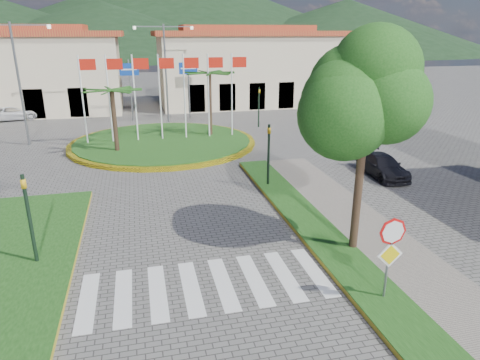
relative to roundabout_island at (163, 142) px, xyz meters
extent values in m
cube|color=gray|center=(6.00, -20.00, -0.10)|extent=(4.00, 28.00, 0.15)
cube|color=#194313|center=(4.80, -20.00, -0.09)|extent=(1.60, 28.00, 0.18)
cube|color=silver|center=(0.00, -18.00, -0.17)|extent=(8.00, 3.00, 0.01)
cylinder|color=yellow|center=(0.00, 0.00, -0.06)|extent=(12.70, 12.70, 0.24)
cylinder|color=#194313|center=(0.00, 0.00, -0.03)|extent=(12.00, 12.00, 0.30)
cylinder|color=black|center=(-3.00, -2.00, 1.85)|extent=(0.28, 0.28, 4.05)
cylinder|color=black|center=(3.50, 1.00, 2.16)|extent=(0.28, 0.28, 4.68)
cylinder|color=silver|center=(-5.00, 0.50, 2.82)|extent=(0.10, 0.10, 6.00)
cube|color=red|center=(-4.45, 0.50, 5.22)|extent=(1.00, 0.03, 0.70)
cylinder|color=silver|center=(-3.34, 0.50, 2.82)|extent=(0.10, 0.10, 6.00)
cube|color=red|center=(-2.79, 0.50, 5.22)|extent=(1.00, 0.03, 0.70)
cylinder|color=silver|center=(-1.67, 0.50, 2.82)|extent=(0.10, 0.10, 6.00)
cube|color=red|center=(-1.12, 0.50, 5.22)|extent=(1.00, 0.03, 0.70)
cylinder|color=silver|center=(0.00, 0.50, 2.82)|extent=(0.10, 0.10, 6.00)
cube|color=red|center=(0.55, 0.50, 5.22)|extent=(1.00, 0.03, 0.70)
cylinder|color=silver|center=(1.66, 0.50, 2.82)|extent=(0.10, 0.10, 6.00)
cube|color=red|center=(2.21, 0.50, 5.22)|extent=(1.00, 0.03, 0.70)
cylinder|color=silver|center=(3.33, 0.50, 2.82)|extent=(0.10, 0.10, 6.00)
cube|color=red|center=(3.88, 0.50, 5.22)|extent=(1.00, 0.03, 0.70)
cylinder|color=silver|center=(5.00, 0.50, 2.82)|extent=(0.10, 0.10, 6.00)
cube|color=red|center=(5.55, 0.50, 5.22)|extent=(1.00, 0.03, 0.70)
cylinder|color=slate|center=(4.90, -20.00, 1.07)|extent=(0.07, 0.07, 2.50)
cylinder|color=red|center=(4.90, -20.05, 2.07)|extent=(0.80, 0.03, 0.80)
cube|color=yellow|center=(4.90, -20.06, 1.37)|extent=(0.78, 0.03, 0.78)
cylinder|color=black|center=(5.50, -17.00, 2.02)|extent=(0.28, 0.28, 4.40)
ellipsoid|color=#194B14|center=(5.50, -17.00, 5.02)|extent=(3.60, 3.60, 3.20)
cylinder|color=black|center=(-5.20, -15.50, 1.42)|extent=(0.12, 0.12, 3.20)
imported|color=gold|center=(-5.20, -15.50, 2.42)|extent=(0.15, 0.18, 0.90)
cylinder|color=black|center=(4.50, -10.00, 1.42)|extent=(0.12, 0.12, 3.20)
imported|color=gold|center=(4.50, -10.00, 2.42)|extent=(0.15, 0.18, 0.90)
cylinder|color=black|center=(8.00, 4.00, 1.42)|extent=(0.12, 0.12, 3.20)
imported|color=gold|center=(8.00, 4.00, 2.42)|extent=(0.18, 0.15, 0.90)
cylinder|color=slate|center=(-2.00, 9.00, 2.42)|extent=(0.12, 0.12, 5.20)
cube|color=#0E3598|center=(-2.00, 8.94, 4.22)|extent=(1.60, 0.05, 1.00)
cylinder|color=slate|center=(3.00, 9.00, 2.42)|extent=(0.12, 0.12, 5.20)
cube|color=#0E3598|center=(3.00, 8.94, 4.22)|extent=(1.60, 0.05, 1.00)
cylinder|color=slate|center=(1.00, 8.00, 3.82)|extent=(0.16, 0.16, 8.00)
cube|color=slate|center=(-0.20, 8.00, 7.62)|extent=(2.40, 0.08, 0.08)
cube|color=slate|center=(2.20, 8.00, 7.62)|extent=(2.40, 0.08, 0.08)
cylinder|color=slate|center=(-9.00, 2.00, 3.82)|extent=(0.16, 0.16, 8.00)
cube|color=slate|center=(-7.80, 2.00, 7.62)|extent=(2.40, 0.08, 0.08)
cube|color=beige|center=(10.00, 16.00, 3.32)|extent=(18.00, 9.00, 7.00)
cube|color=maroon|center=(10.00, 16.00, 7.07)|extent=(19.08, 9.54, 0.50)
cube|color=maroon|center=(10.00, 16.00, 7.57)|extent=(13.50, 4.95, 0.60)
cone|color=black|center=(15.00, 138.00, 14.82)|extent=(180.00, 180.00, 30.00)
cone|color=black|center=(70.00, 113.00, 8.82)|extent=(120.00, 120.00, 18.00)
cone|color=black|center=(-10.00, 108.00, 7.82)|extent=(110.00, 110.00, 16.00)
imported|color=silver|center=(-12.23, 11.96, 0.44)|extent=(4.85, 3.16, 1.24)
imported|color=black|center=(-6.69, 14.55, 0.49)|extent=(4.04, 1.91, 1.34)
imported|color=black|center=(3.42, 13.19, 0.50)|extent=(4.32, 2.22, 1.36)
imported|color=black|center=(11.01, -9.73, 0.39)|extent=(1.74, 3.99, 1.14)
camera|label=1|loc=(-1.58, -29.25, 7.18)|focal=32.00mm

